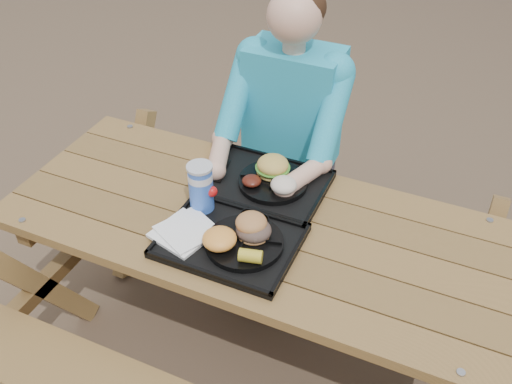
% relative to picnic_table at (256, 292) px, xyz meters
% --- Properties ---
extents(ground, '(60.00, 60.00, 0.00)m').
position_rel_picnic_table_xyz_m(ground, '(0.00, 0.00, -0.38)').
color(ground, '#999999').
rests_on(ground, ground).
extents(picnic_table, '(1.80, 1.49, 0.75)m').
position_rel_picnic_table_xyz_m(picnic_table, '(0.00, 0.00, 0.00)').
color(picnic_table, '#999999').
rests_on(picnic_table, ground).
extents(tray_near, '(0.45, 0.35, 0.02)m').
position_rel_picnic_table_xyz_m(tray_near, '(-0.03, -0.14, 0.39)').
color(tray_near, black).
rests_on(tray_near, picnic_table).
extents(tray_far, '(0.45, 0.35, 0.02)m').
position_rel_picnic_table_xyz_m(tray_far, '(-0.05, 0.19, 0.39)').
color(tray_far, black).
rests_on(tray_far, picnic_table).
extents(plate_near, '(0.26, 0.26, 0.02)m').
position_rel_picnic_table_xyz_m(plate_near, '(0.02, -0.14, 0.41)').
color(plate_near, black).
rests_on(plate_near, tray_near).
extents(plate_far, '(0.26, 0.26, 0.02)m').
position_rel_picnic_table_xyz_m(plate_far, '(-0.02, 0.20, 0.41)').
color(plate_far, black).
rests_on(plate_far, tray_far).
extents(napkin_stack, '(0.22, 0.22, 0.02)m').
position_rel_picnic_table_xyz_m(napkin_stack, '(-0.19, -0.18, 0.41)').
color(napkin_stack, white).
rests_on(napkin_stack, tray_near).
extents(soda_cup, '(0.09, 0.09, 0.17)m').
position_rel_picnic_table_xyz_m(soda_cup, '(-0.19, -0.03, 0.48)').
color(soda_cup, blue).
rests_on(soda_cup, tray_near).
extents(condiment_bbq, '(0.04, 0.04, 0.03)m').
position_rel_picnic_table_xyz_m(condiment_bbq, '(-0.02, -0.02, 0.41)').
color(condiment_bbq, black).
rests_on(condiment_bbq, tray_near).
extents(condiment_mustard, '(0.04, 0.04, 0.03)m').
position_rel_picnic_table_xyz_m(condiment_mustard, '(0.04, -0.03, 0.41)').
color(condiment_mustard, yellow).
rests_on(condiment_mustard, tray_near).
extents(sandwich, '(0.11, 0.11, 0.11)m').
position_rel_picnic_table_xyz_m(sandwich, '(0.04, -0.11, 0.47)').
color(sandwich, '#BB7942').
rests_on(sandwich, plate_near).
extents(mac_cheese, '(0.11, 0.11, 0.06)m').
position_rel_picnic_table_xyz_m(mac_cheese, '(-0.04, -0.20, 0.44)').
color(mac_cheese, '#FFAB43').
rests_on(mac_cheese, plate_near).
extents(corn_cob, '(0.09, 0.09, 0.04)m').
position_rel_picnic_table_xyz_m(corn_cob, '(0.08, -0.22, 0.44)').
color(corn_cob, gold).
rests_on(corn_cob, plate_near).
extents(cutlery_far, '(0.05, 0.15, 0.01)m').
position_rel_picnic_table_xyz_m(cutlery_far, '(-0.23, 0.19, 0.40)').
color(cutlery_far, black).
rests_on(cutlery_far, tray_far).
extents(burger, '(0.12, 0.12, 0.11)m').
position_rel_picnic_table_xyz_m(burger, '(-0.04, 0.23, 0.47)').
color(burger, gold).
rests_on(burger, plate_far).
extents(baked_beans, '(0.07, 0.07, 0.03)m').
position_rel_picnic_table_xyz_m(baked_beans, '(-0.08, 0.14, 0.43)').
color(baked_beans, '#501A10').
rests_on(baked_beans, plate_far).
extents(potato_salad, '(0.10, 0.10, 0.05)m').
position_rel_picnic_table_xyz_m(potato_salad, '(0.04, 0.15, 0.44)').
color(potato_salad, '#F1E1CD').
rests_on(potato_salad, plate_far).
extents(diner, '(0.48, 0.84, 1.28)m').
position_rel_picnic_table_xyz_m(diner, '(-0.10, 0.57, 0.27)').
color(diner, '#199AB2').
rests_on(diner, ground).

